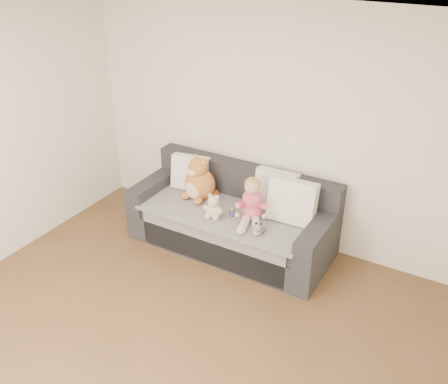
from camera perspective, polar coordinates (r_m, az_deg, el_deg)
name	(u,v)px	position (r m, az deg, el deg)	size (l,w,h in m)	color
room_shell	(155,216)	(3.69, -7.84, -2.70)	(5.00, 5.00, 5.00)	brown
sofa	(233,220)	(5.49, 1.00, -3.23)	(2.20, 0.94, 0.85)	#252529
cushion_left	(190,172)	(5.73, -3.85, 2.25)	(0.46, 0.27, 0.41)	silver
cushion_right_back	(276,190)	(5.35, 5.97, 0.29)	(0.46, 0.21, 0.44)	silver
cushion_right_front	(292,201)	(5.11, 7.82, -1.06)	(0.50, 0.24, 0.47)	silver
toddler	(252,203)	(5.10, 3.19, -1.28)	(0.35, 0.48, 0.47)	#E45081
plush_cat	(199,182)	(5.52, -2.84, 1.19)	(0.42, 0.36, 0.54)	#B15C27
teddy_bear	(214,208)	(5.17, -1.20, -1.90)	(0.22, 0.16, 0.28)	tan
plush_cow	(259,228)	(4.95, 4.03, -4.08)	(0.12, 0.19, 0.15)	white
sippy_cup	(232,211)	(5.23, 0.94, -2.19)	(0.10, 0.08, 0.11)	#5F328A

